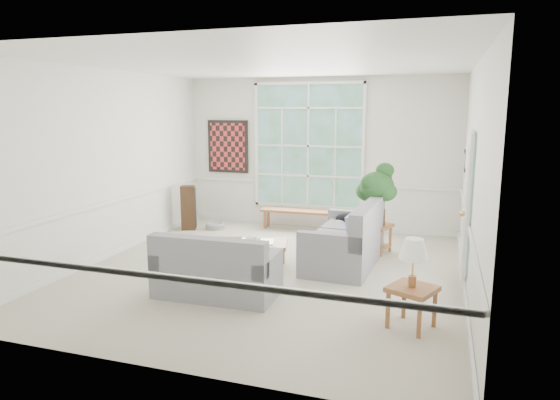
# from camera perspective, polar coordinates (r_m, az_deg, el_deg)

# --- Properties ---
(floor) EXTENTS (5.50, 6.00, 0.01)m
(floor) POSITION_cam_1_polar(r_m,az_deg,el_deg) (7.51, -1.21, -8.16)
(floor) COLOR #B1AA97
(floor) RESTS_ON ground
(ceiling) EXTENTS (5.50, 6.00, 0.02)m
(ceiling) POSITION_cam_1_polar(r_m,az_deg,el_deg) (7.15, -1.30, 15.32)
(ceiling) COLOR white
(ceiling) RESTS_ON ground
(wall_back) EXTENTS (5.50, 0.02, 3.00)m
(wall_back) POSITION_cam_1_polar(r_m,az_deg,el_deg) (10.04, 4.42, 5.31)
(wall_back) COLOR white
(wall_back) RESTS_ON ground
(wall_front) EXTENTS (5.50, 0.02, 3.00)m
(wall_front) POSITION_cam_1_polar(r_m,az_deg,el_deg) (4.49, -13.97, -1.29)
(wall_front) COLOR white
(wall_front) RESTS_ON ground
(wall_left) EXTENTS (0.02, 6.00, 3.00)m
(wall_left) POSITION_cam_1_polar(r_m,az_deg,el_deg) (8.48, -19.12, 3.83)
(wall_left) COLOR white
(wall_left) RESTS_ON ground
(wall_right) EXTENTS (0.02, 6.00, 3.00)m
(wall_right) POSITION_cam_1_polar(r_m,az_deg,el_deg) (6.79, 21.23, 2.20)
(wall_right) COLOR white
(wall_right) RESTS_ON ground
(window_back) EXTENTS (2.30, 0.08, 2.40)m
(window_back) POSITION_cam_1_polar(r_m,az_deg,el_deg) (10.04, 3.26, 6.18)
(window_back) COLOR white
(window_back) RESTS_ON wall_back
(entry_door) EXTENTS (0.08, 0.90, 2.10)m
(entry_door) POSITION_cam_1_polar(r_m,az_deg,el_deg) (7.45, 20.47, -0.59)
(entry_door) COLOR white
(entry_door) RESTS_ON floor
(door_sidelight) EXTENTS (0.08, 0.26, 1.90)m
(door_sidelight) POSITION_cam_1_polar(r_m,az_deg,el_deg) (6.82, 20.72, -0.73)
(door_sidelight) COLOR white
(door_sidelight) RESTS_ON wall_right
(wall_art) EXTENTS (0.90, 0.06, 1.10)m
(wall_art) POSITION_cam_1_polar(r_m,az_deg,el_deg) (10.61, -5.98, 6.10)
(wall_art) COLOR maroon
(wall_art) RESTS_ON wall_back
(wall_frame_near) EXTENTS (0.04, 0.26, 0.32)m
(wall_frame_near) POSITION_cam_1_polar(r_m,az_deg,el_deg) (8.52, 20.39, 4.12)
(wall_frame_near) COLOR black
(wall_frame_near) RESTS_ON wall_right
(wall_frame_far) EXTENTS (0.04, 0.26, 0.32)m
(wall_frame_far) POSITION_cam_1_polar(r_m,az_deg,el_deg) (8.92, 20.29, 4.38)
(wall_frame_far) COLOR black
(wall_frame_far) RESTS_ON wall_right
(loveseat_right) EXTENTS (1.03, 1.86, 0.98)m
(loveseat_right) POSITION_cam_1_polar(r_m,az_deg,el_deg) (7.77, 7.34, -3.81)
(loveseat_right) COLOR gray
(loveseat_right) RESTS_ON floor
(loveseat_front) EXTENTS (1.56, 0.83, 0.83)m
(loveseat_front) POSITION_cam_1_polar(r_m,az_deg,el_deg) (6.53, -7.18, -7.24)
(loveseat_front) COLOR gray
(loveseat_front) RESTS_ON floor
(coffee_table) EXTENTS (1.20, 0.85, 0.41)m
(coffee_table) POSITION_cam_1_polar(r_m,az_deg,el_deg) (7.62, -3.36, -6.27)
(coffee_table) COLOR brown
(coffee_table) RESTS_ON floor
(pewter_bowl) EXTENTS (0.33, 0.33, 0.07)m
(pewter_bowl) POSITION_cam_1_polar(r_m,az_deg,el_deg) (7.54, -3.49, -4.56)
(pewter_bowl) COLOR #98989D
(pewter_bowl) RESTS_ON coffee_table
(window_bench) EXTENTS (1.69, 0.37, 0.39)m
(window_bench) POSITION_cam_1_polar(r_m,az_deg,el_deg) (9.97, 2.55, -2.31)
(window_bench) COLOR brown
(window_bench) RESTS_ON floor
(end_table) EXTENTS (0.61, 0.61, 0.48)m
(end_table) POSITION_cam_1_polar(r_m,az_deg,el_deg) (8.55, 10.78, -4.31)
(end_table) COLOR brown
(end_table) RESTS_ON floor
(houseplant) EXTENTS (0.80, 0.80, 1.04)m
(houseplant) POSITION_cam_1_polar(r_m,az_deg,el_deg) (8.42, 10.99, 0.77)
(houseplant) COLOR #1F491E
(houseplant) RESTS_ON end_table
(side_table) EXTENTS (0.61, 0.61, 0.47)m
(side_table) POSITION_cam_1_polar(r_m,az_deg,el_deg) (5.79, 14.79, -11.75)
(side_table) COLOR brown
(side_table) RESTS_ON floor
(table_lamp) EXTENTS (0.37, 0.37, 0.54)m
(table_lamp) POSITION_cam_1_polar(r_m,az_deg,el_deg) (5.63, 14.97, -6.95)
(table_lamp) COLOR white
(table_lamp) RESTS_ON side_table
(pet_bed) EXTENTS (0.44, 0.44, 0.11)m
(pet_bed) POSITION_cam_1_polar(r_m,az_deg,el_deg) (10.16, -7.44, -2.94)
(pet_bed) COLOR gray
(pet_bed) RESTS_ON floor
(floor_speaker) EXTENTS (0.33, 0.30, 0.89)m
(floor_speaker) POSITION_cam_1_polar(r_m,az_deg,el_deg) (10.10, -10.43, -0.87)
(floor_speaker) COLOR #372314
(floor_speaker) RESTS_ON floor
(cat) EXTENTS (0.43, 0.35, 0.18)m
(cat) POSITION_cam_1_polar(r_m,az_deg,el_deg) (8.37, 7.69, -2.06)
(cat) COLOR black
(cat) RESTS_ON loveseat_right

